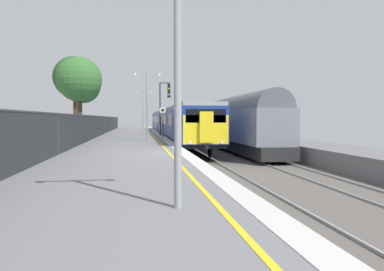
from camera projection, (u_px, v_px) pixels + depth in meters
name	position (u px, v px, depth m)	size (l,w,h in m)	color
ground	(230.00, 165.00, 17.42)	(17.40, 110.00, 1.21)	slate
commuter_train_at_platform	(172.00, 122.00, 40.87)	(2.83, 41.76, 3.81)	navy
freight_train_adjacent_track	(220.00, 121.00, 34.18)	(2.60, 29.36, 4.39)	#232326
signal_gantry	(163.00, 102.00, 34.28)	(1.10, 0.24, 5.18)	#47474C
speed_limit_sign	(163.00, 118.00, 29.58)	(0.59, 0.08, 2.66)	#59595B
platform_lamp_near	(178.00, 41.00, 6.41)	(2.00, 0.20, 5.15)	#93999E
platform_lamp_mid	(147.00, 100.00, 26.45)	(2.00, 0.20, 5.14)	#93999E
platform_lamp_far	(143.00, 107.00, 46.48)	(2.00, 0.20, 5.33)	#93999E
platform_back_fence	(58.00, 133.00, 16.11)	(0.07, 99.00, 1.92)	#282B2D
background_tree_left	(75.00, 79.00, 32.58)	(3.86, 3.86, 7.39)	#473323
background_tree_centre	(80.00, 82.00, 28.66)	(3.63, 3.63, 6.65)	#473323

